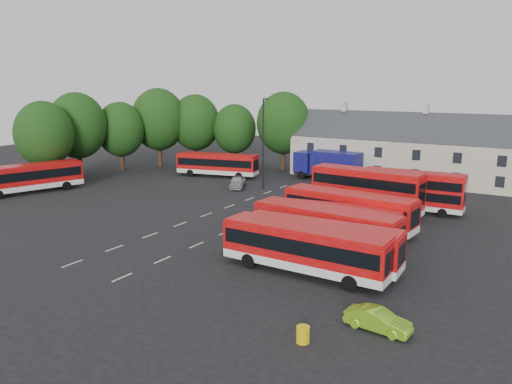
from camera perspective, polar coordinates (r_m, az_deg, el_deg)
ground at (r=47.87m, az=-7.11°, el=-3.12°), size 140.00×140.00×0.00m
lane_markings at (r=47.97m, az=-3.28°, el=-3.00°), size 5.15×33.80×0.01m
treeline at (r=74.60m, az=-10.56°, el=7.51°), size 29.92×32.59×12.01m
terrace_houses at (r=68.25m, az=18.55°, el=4.27°), size 35.70×7.13×10.06m
bus_row_a at (r=33.89m, az=5.63°, el=-6.09°), size 11.74×2.89×3.31m
bus_row_b at (r=35.14m, az=7.25°, el=-5.55°), size 11.49×3.10×3.22m
bus_row_c at (r=38.85m, az=7.97°, el=-3.75°), size 11.86×3.50×3.31m
bus_row_d at (r=41.70m, az=9.51°, el=-3.07°), size 10.36×3.91×2.86m
bus_row_e at (r=44.47m, az=10.59°, el=-1.77°), size 11.96×3.77×3.33m
bus_dd_south at (r=50.09m, az=12.50°, el=0.37°), size 11.06×3.33×4.47m
bus_dd_north at (r=52.33m, az=17.41°, el=0.35°), size 10.03×2.63×4.09m
bus_west at (r=64.32m, az=-24.52°, el=1.68°), size 6.18×12.19×3.37m
bus_north at (r=69.04m, az=-4.44°, el=3.31°), size 11.52×5.05×3.18m
box_truck at (r=66.90m, az=8.26°, el=3.19°), size 9.11×3.37×3.91m
silver_car at (r=61.70m, az=-2.16°, el=1.17°), size 3.54×4.70×1.49m
lime_car at (r=27.60m, az=13.77°, el=-14.02°), size 3.58×1.52×1.15m
grit_bin at (r=25.92m, az=5.39°, el=-15.90°), size 0.68×0.68×0.85m
lamppost at (r=60.31m, az=0.85°, el=5.83°), size 0.76×0.43×10.96m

